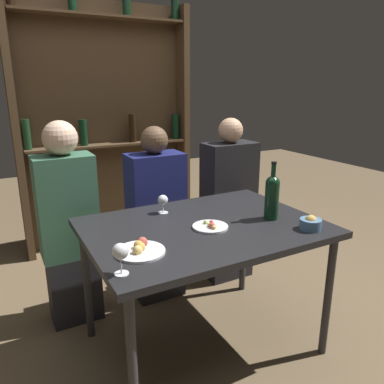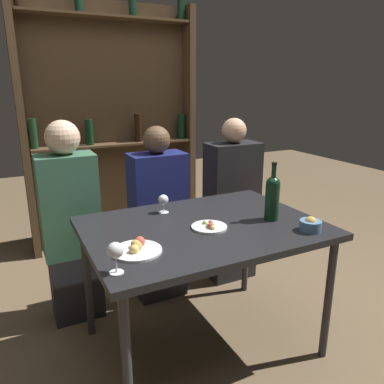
{
  "view_description": "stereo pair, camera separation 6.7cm",
  "coord_description": "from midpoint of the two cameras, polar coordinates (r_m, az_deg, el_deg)",
  "views": [
    {
      "loc": [
        -0.96,
        -1.63,
        1.5
      ],
      "look_at": [
        0.0,
        0.14,
        0.91
      ],
      "focal_mm": 35.0,
      "sensor_mm": 36.0,
      "label": 1
    },
    {
      "loc": [
        -0.9,
        -1.66,
        1.5
      ],
      "look_at": [
        0.0,
        0.14,
        0.91
      ],
      "focal_mm": 35.0,
      "sensor_mm": 36.0,
      "label": 2
    }
  ],
  "objects": [
    {
      "name": "ground_plane",
      "position": [
        2.41,
        0.8,
        -22.03
      ],
      "size": [
        10.0,
        10.0,
        0.0
      ],
      "primitive_type": "plane",
      "color": "brown"
    },
    {
      "name": "seated_person_center",
      "position": [
        2.63,
        -6.16,
        -4.28
      ],
      "size": [
        0.38,
        0.22,
        1.23
      ],
      "color": "#26262B",
      "rests_on": "ground_plane"
    },
    {
      "name": "dining_table",
      "position": [
        2.06,
        0.88,
        -6.67
      ],
      "size": [
        1.26,
        0.91,
        0.76
      ],
      "color": "black",
      "rests_on": "ground_plane"
    },
    {
      "name": "seated_person_left",
      "position": [
        2.47,
        -18.97,
        -5.48
      ],
      "size": [
        0.35,
        0.22,
        1.29
      ],
      "color": "#26262B",
      "rests_on": "ground_plane"
    },
    {
      "name": "wine_bottle",
      "position": [
        2.12,
        11.21,
        -0.48
      ],
      "size": [
        0.08,
        0.08,
        0.33
      ],
      "color": "black",
      "rests_on": "dining_table"
    },
    {
      "name": "wine_glass_0",
      "position": [
        1.53,
        -12.12,
        -9.01
      ],
      "size": [
        0.07,
        0.07,
        0.13
      ],
      "color": "silver",
      "rests_on": "dining_table"
    },
    {
      "name": "wine_rack_wall",
      "position": [
        3.58,
        -13.51,
        10.34
      ],
      "size": [
        1.59,
        0.21,
        2.29
      ],
      "color": "#4C3823",
      "rests_on": "ground_plane"
    },
    {
      "name": "food_plate_0",
      "position": [
        1.99,
        1.85,
        -5.27
      ],
      "size": [
        0.19,
        0.19,
        0.04
      ],
      "color": "silver",
      "rests_on": "dining_table"
    },
    {
      "name": "food_plate_1",
      "position": [
        1.73,
        -9.04,
        -8.63
      ],
      "size": [
        0.23,
        0.23,
        0.05
      ],
      "color": "white",
      "rests_on": "dining_table"
    },
    {
      "name": "snack_bowl",
      "position": [
        2.04,
        16.72,
        -4.61
      ],
      "size": [
        0.11,
        0.11,
        0.08
      ],
      "color": "#4C7299",
      "rests_on": "dining_table"
    },
    {
      "name": "seated_person_right",
      "position": [
        2.89,
        4.91,
        -2.07
      ],
      "size": [
        0.39,
        0.22,
        1.25
      ],
      "color": "#26262B",
      "rests_on": "ground_plane"
    },
    {
      "name": "wine_glass_1",
      "position": [
        2.2,
        -5.34,
        -1.35
      ],
      "size": [
        0.06,
        0.06,
        0.11
      ],
      "color": "silver",
      "rests_on": "dining_table"
    }
  ]
}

